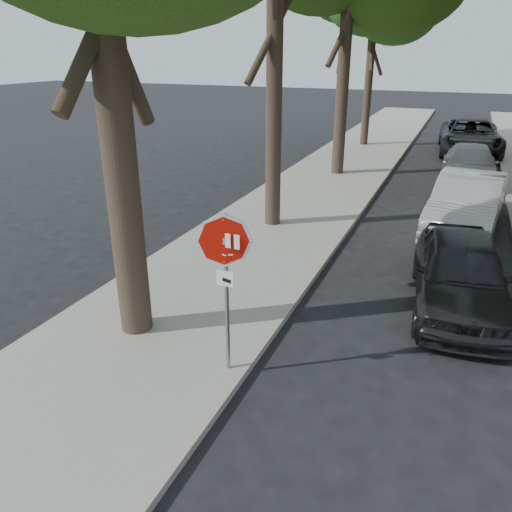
# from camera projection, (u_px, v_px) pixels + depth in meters

# --- Properties ---
(ground) EXTENTS (120.00, 120.00, 0.00)m
(ground) POSITION_uv_depth(u_px,v_px,m) (269.00, 384.00, 7.83)
(ground) COLOR black
(ground) RESTS_ON ground
(sidewalk_left) EXTENTS (4.00, 55.00, 0.12)m
(sidewalk_left) POSITION_uv_depth(u_px,v_px,m) (321.00, 185.00, 18.92)
(sidewalk_left) COLOR gray
(sidewalk_left) RESTS_ON ground
(curb_left) EXTENTS (0.12, 55.00, 0.13)m
(curb_left) POSITION_uv_depth(u_px,v_px,m) (376.00, 190.00, 18.19)
(curb_left) COLOR #9E9384
(curb_left) RESTS_ON ground
(curb_right) EXTENTS (0.12, 55.00, 0.13)m
(curb_right) POSITION_uv_depth(u_px,v_px,m) (509.00, 204.00, 16.64)
(curb_right) COLOR #9E9384
(curb_right) RESTS_ON ground
(stop_sign) EXTENTS (0.76, 0.34, 2.61)m
(stop_sign) POSITION_uv_depth(u_px,v_px,m) (225.00, 264.00, 7.31)
(stop_sign) COLOR gray
(stop_sign) RESTS_ON sidewalk_left
(car_a) EXTENTS (2.22, 4.57, 1.50)m
(car_a) POSITION_uv_depth(u_px,v_px,m) (461.00, 273.00, 9.90)
(car_a) COLOR black
(car_a) RESTS_ON ground
(car_b) EXTENTS (2.21, 5.05, 1.61)m
(car_b) POSITION_uv_depth(u_px,v_px,m) (467.00, 204.00, 14.10)
(car_b) COLOR #B5B8BE
(car_b) RESTS_ON ground
(car_c) EXTENTS (2.19, 4.92, 1.40)m
(car_c) POSITION_uv_depth(u_px,v_px,m) (470.00, 165.00, 19.19)
(car_c) COLOR #54555A
(car_c) RESTS_ON ground
(car_d) EXTENTS (3.20, 6.19, 1.67)m
(car_d) POSITION_uv_depth(u_px,v_px,m) (470.00, 137.00, 24.52)
(car_d) COLOR black
(car_d) RESTS_ON ground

